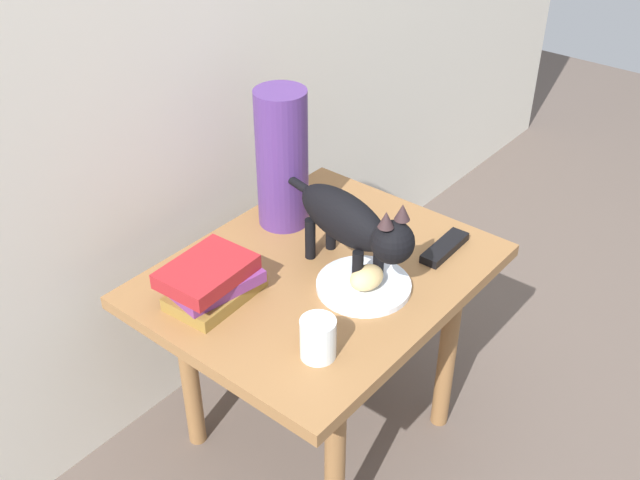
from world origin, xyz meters
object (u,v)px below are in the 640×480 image
object	(u,v)px
side_table	(320,295)
bread_roll	(368,277)
cat	(352,223)
plate	(364,285)
green_vase	(282,159)
book_stack	(211,281)
tv_remote	(445,248)
candle_jar	(318,340)

from	to	relation	value
side_table	bread_roll	world-z (taller)	bread_roll
side_table	cat	bearing A→B (deg)	-61.49
side_table	plate	bearing A→B (deg)	-85.80
bread_roll	green_vase	bearing A→B (deg)	73.19
plate	book_stack	size ratio (longest dim) A/B	0.97
bread_roll	green_vase	world-z (taller)	green_vase
plate	book_stack	world-z (taller)	book_stack
green_vase	tv_remote	distance (m)	0.43
bread_roll	candle_jar	size ratio (longest dim) A/B	0.94
plate	tv_remote	world-z (taller)	tv_remote
cat	tv_remote	bearing A→B (deg)	-29.42
side_table	book_stack	distance (m)	0.27
plate	cat	xyz separation A→B (m)	(0.02, 0.05, 0.13)
cat	tv_remote	distance (m)	0.26
cat	plate	bearing A→B (deg)	-114.54
side_table	plate	size ratio (longest dim) A/B	3.62
bread_roll	candle_jar	bearing A→B (deg)	-168.48
green_vase	plate	bearing A→B (deg)	-106.62
side_table	book_stack	size ratio (longest dim) A/B	3.51
green_vase	tv_remote	size ratio (longest dim) A/B	2.26
cat	book_stack	world-z (taller)	cat
side_table	candle_jar	distance (m)	0.30
side_table	tv_remote	size ratio (longest dim) A/B	4.94
bread_roll	tv_remote	bearing A→B (deg)	-11.72
plate	green_vase	world-z (taller)	green_vase
side_table	book_stack	xyz separation A→B (m)	(-0.22, 0.11, 0.12)
plate	green_vase	bearing A→B (deg)	73.38
cat	side_table	bearing A→B (deg)	118.51
plate	bread_roll	size ratio (longest dim) A/B	2.56
cat	book_stack	bearing A→B (deg)	146.00
plate	bread_roll	world-z (taller)	bread_roll
bread_roll	candle_jar	xyz separation A→B (m)	(-0.22, -0.04, -0.00)
candle_jar	plate	bearing A→B (deg)	14.45
side_table	green_vase	size ratio (longest dim) A/B	2.19
green_vase	candle_jar	size ratio (longest dim) A/B	3.99
bread_roll	green_vase	xyz separation A→B (m)	(0.10, 0.32, 0.13)
plate	green_vase	xyz separation A→B (m)	(0.09, 0.31, 0.16)
tv_remote	side_table	bearing A→B (deg)	142.11
plate	candle_jar	xyz separation A→B (m)	(-0.22, -0.06, 0.03)
bread_roll	cat	world-z (taller)	cat
green_vase	bread_roll	bearing A→B (deg)	-106.81
side_table	cat	size ratio (longest dim) A/B	1.57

